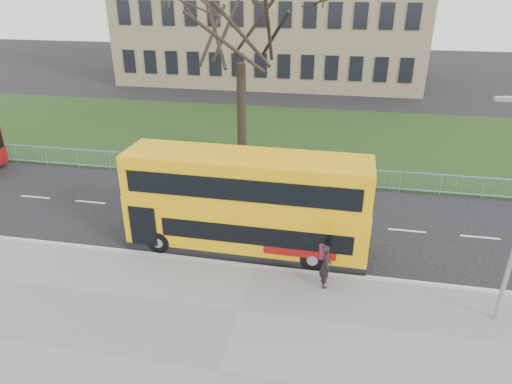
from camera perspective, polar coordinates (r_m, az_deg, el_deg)
ground at (r=18.79m, az=0.71°, el=-6.90°), size 120.00×120.00×0.00m
pavement at (r=13.64m, az=-4.65°, el=-21.64°), size 80.00×10.50×0.12m
kerb at (r=17.48m, az=-0.19°, el=-9.36°), size 80.00×0.20×0.14m
grass_verge at (r=31.71m, az=5.28°, el=6.83°), size 80.00×15.40×0.08m
guard_railing at (r=24.35m, az=3.44°, el=2.37°), size 40.00×0.12×1.10m
bare_tree at (r=26.52m, az=-1.94°, el=18.11°), size 9.29×9.29×13.27m
civic_building at (r=51.35m, az=2.22°, el=21.87°), size 30.00×15.00×14.00m
yellow_bus at (r=17.72m, az=-1.18°, el=-1.15°), size 9.47×2.42×3.95m
pedestrian at (r=16.18m, az=8.67°, el=-9.12°), size 0.49×0.66×1.64m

